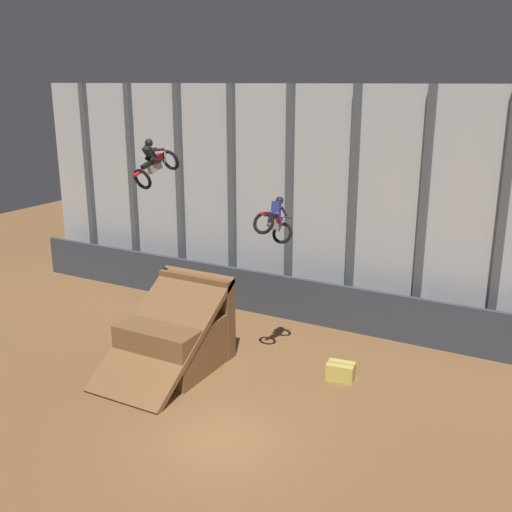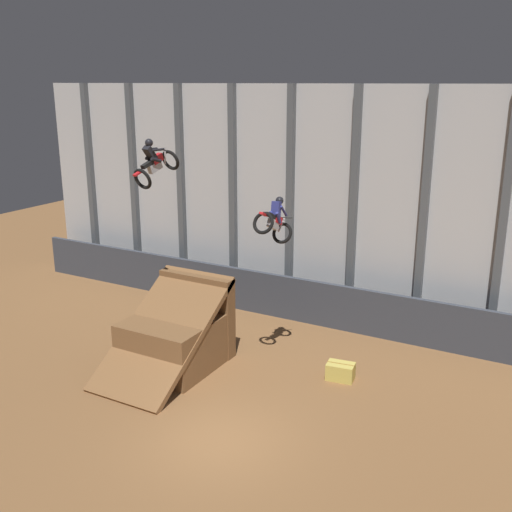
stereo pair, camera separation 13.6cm
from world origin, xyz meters
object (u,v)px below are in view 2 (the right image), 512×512
(dirt_ramp, at_px, (178,335))
(rider_bike_right_air, at_px, (274,221))
(hay_bale_trackside, at_px, (340,371))
(rider_bike_left_air, at_px, (155,163))

(dirt_ramp, bearing_deg, rider_bike_right_air, 24.39)
(rider_bike_right_air, distance_m, hay_bale_trackside, 5.44)
(rider_bike_right_air, bearing_deg, hay_bale_trackside, 7.39)
(dirt_ramp, relative_size, rider_bike_right_air, 2.75)
(rider_bike_right_air, bearing_deg, rider_bike_left_air, -160.01)
(hay_bale_trackside, bearing_deg, rider_bike_left_air, -166.61)
(dirt_ramp, distance_m, rider_bike_left_air, 5.93)
(rider_bike_right_air, relative_size, hay_bale_trackside, 1.75)
(rider_bike_left_air, bearing_deg, rider_bike_right_air, 25.26)
(rider_bike_left_air, height_order, rider_bike_right_air, rider_bike_left_air)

